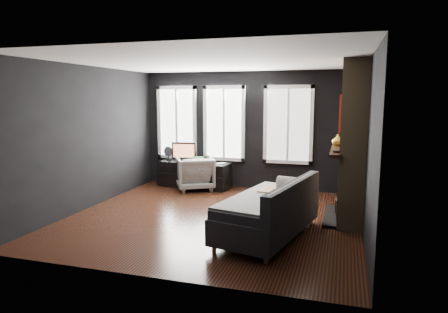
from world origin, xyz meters
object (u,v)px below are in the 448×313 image
(monitor, at_px, (184,151))
(book, at_px, (219,159))
(armchair, at_px, (195,171))
(mug, at_px, (212,161))
(media_console, at_px, (194,174))
(mantel_vase, at_px, (338,140))
(sofa, at_px, (268,208))

(monitor, distance_m, book, 0.89)
(armchair, relative_size, mug, 7.35)
(media_console, relative_size, monitor, 2.96)
(mug, xyz_separation_m, mantel_vase, (2.77, -1.02, 0.68))
(mug, bearing_deg, armchair, -162.73)
(sofa, distance_m, monitor, 3.88)
(media_console, relative_size, book, 7.86)
(media_console, distance_m, mantel_vase, 3.59)
(armchair, relative_size, book, 3.78)
(armchair, relative_size, media_console, 0.48)
(armchair, xyz_separation_m, monitor, (-0.36, 0.23, 0.44))
(book, bearing_deg, mug, -145.20)
(media_console, relative_size, mantel_vase, 8.24)
(armchair, distance_m, book, 0.63)
(book, xyz_separation_m, mantel_vase, (2.63, -1.11, 0.62))
(monitor, bearing_deg, mug, -15.94)
(media_console, distance_m, mug, 0.61)
(sofa, bearing_deg, armchair, 142.20)
(mantel_vase, bearing_deg, media_console, 160.88)
(sofa, xyz_separation_m, media_console, (-2.30, 2.89, -0.15))
(mug, height_order, mantel_vase, mantel_vase)
(mug, bearing_deg, book, 34.80)
(mantel_vase, bearing_deg, book, 157.12)
(sofa, height_order, mantel_vase, mantel_vase)
(mug, bearing_deg, sofa, -56.77)
(sofa, relative_size, mantel_vase, 9.94)
(monitor, xyz_separation_m, mug, (0.74, -0.11, -0.21))
(monitor, distance_m, mug, 0.77)
(mug, bearing_deg, mantel_vase, -20.18)
(media_console, relative_size, mug, 15.31)
(media_console, height_order, book, book)
(armchair, height_order, media_console, armchair)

